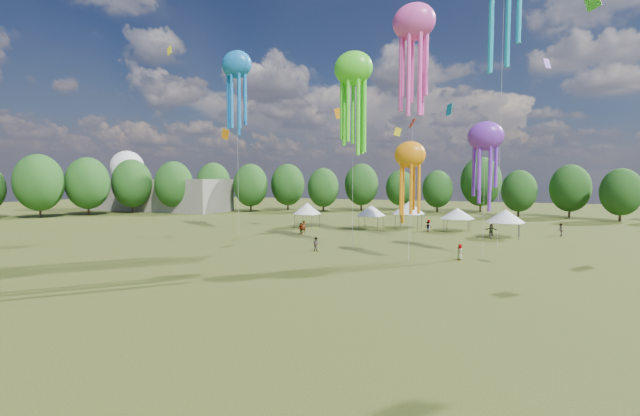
% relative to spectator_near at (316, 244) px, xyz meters
% --- Properties ---
extents(ground, '(300.00, 300.00, 0.00)m').
position_rel_spectator_near_xyz_m(ground, '(8.33, -30.96, -0.79)').
color(ground, '#384416').
rests_on(ground, ground).
extents(spectator_near, '(0.93, 0.83, 1.58)m').
position_rel_spectator_near_xyz_m(spectator_near, '(0.00, 0.00, 0.00)').
color(spectator_near, gray).
rests_on(spectator_near, ground).
extents(spectators_far, '(35.30, 25.10, 1.85)m').
position_rel_spectator_near_xyz_m(spectators_far, '(11.08, 19.04, 0.07)').
color(spectators_far, gray).
rests_on(spectators_far, ground).
extents(festival_tents, '(34.99, 10.69, 4.45)m').
position_rel_spectator_near_xyz_m(festival_tents, '(5.39, 23.40, 2.29)').
color(festival_tents, '#47474C').
rests_on(festival_tents, ground).
extents(show_kites, '(39.00, 16.44, 32.13)m').
position_rel_spectator_near_xyz_m(show_kites, '(6.46, 7.44, 20.95)').
color(show_kites, '#4EEE27').
rests_on(show_kites, ground).
extents(small_kites, '(79.98, 61.60, 43.21)m').
position_rel_spectator_near_xyz_m(small_kites, '(11.35, 11.47, 28.70)').
color(small_kites, '#4EEE27').
rests_on(small_kites, ground).
extents(treeline, '(201.57, 95.24, 13.43)m').
position_rel_spectator_near_xyz_m(treeline, '(4.47, 31.56, 5.75)').
color(treeline, '#38281C').
rests_on(treeline, ground).
extents(hangar, '(40.00, 12.00, 8.00)m').
position_rel_spectator_near_xyz_m(hangar, '(-63.67, 41.04, 3.21)').
color(hangar, gray).
rests_on(hangar, ground).
extents(radome, '(9.00, 9.00, 16.00)m').
position_rel_spectator_near_xyz_m(radome, '(-79.67, 47.04, 9.19)').
color(radome, white).
rests_on(radome, ground).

